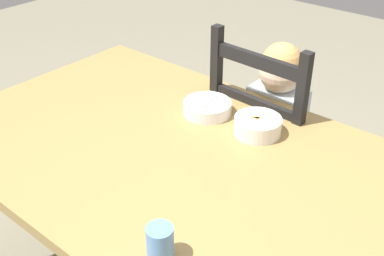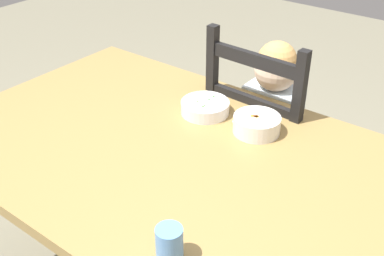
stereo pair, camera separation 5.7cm
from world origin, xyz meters
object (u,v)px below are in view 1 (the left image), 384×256
Objects in this scene: dining_chair at (269,152)px; spoon at (239,126)px; bowl_of_peas at (207,107)px; drinking_cup at (160,243)px; dining_table at (170,169)px; bowl_of_carrots at (258,125)px; child_figure at (272,121)px.

dining_chair is 8.84× the size of spoon.
bowl_of_peas is 0.71m from drinking_cup.
spoon is 0.65m from drinking_cup.
drinking_cup reaches higher than spoon.
dining_chair is (0.06, 0.55, -0.19)m from dining_table.
spoon is at bearing -81.99° from dining_chair.
dining_chair is at bearing 104.92° from drinking_cup.
bowl_of_carrots is 1.73× the size of drinking_cup.
spoon is (0.04, -0.30, 0.13)m from child_figure.
dining_table is 0.28m from spoon.
bowl_of_carrots reaches higher than dining_table.
child_figure is 10.32× the size of drinking_cup.
spoon is (0.15, -0.01, -0.02)m from bowl_of_peas.
spoon is at bearing 108.16° from drinking_cup.
bowl_of_peas is at bearing 177.41° from spoon.
dining_chair is at bearing 70.19° from bowl_of_peas.
bowl_of_carrots is at bearing 102.10° from drinking_cup.
dining_table is 8.91× the size of bowl_of_peas.
dining_chair is 0.16m from child_figure.
bowl_of_peas is (-0.05, 0.26, 0.11)m from dining_table.
dining_table is 0.50m from drinking_cup.
child_figure is (0.06, 0.55, -0.04)m from dining_table.
dining_chair is 0.44m from bowl_of_carrots.
bowl_of_peas is 0.22m from bowl_of_carrots.
bowl_of_carrots is at bearing 5.59° from spoon.
dining_chair is 5.81× the size of bowl_of_peas.
dining_chair is 0.44m from bowl_of_peas.
child_figure is at bearing 69.63° from bowl_of_peas.
dining_table is 0.55m from child_figure.
dining_chair is 0.42m from spoon.
dining_chair is 6.36× the size of bowl_of_carrots.
dining_chair reaches higher than bowl_of_carrots.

